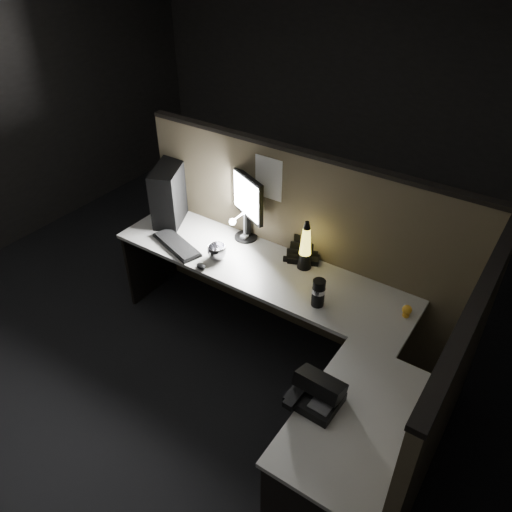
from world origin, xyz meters
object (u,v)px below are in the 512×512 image
Objects in this scene: keyboard at (177,245)px; lava_lamp at (305,249)px; monitor at (246,201)px; pc_tower at (170,193)px; desk_phone at (316,392)px.

lava_lamp is at bearing 36.46° from keyboard.
lava_lamp reaches higher than keyboard.
monitor reaches higher than keyboard.
pc_tower is 1.20× the size of lava_lamp.
pc_tower reaches higher than keyboard.
pc_tower is at bearing 154.85° from desk_phone.
monitor is (0.67, 0.11, 0.10)m from pc_tower.
monitor is at bearing -15.59° from pc_tower.
monitor is at bearing 140.11° from desk_phone.
lava_lamp is 1.37× the size of desk_phone.
desk_phone is at bearing -17.36° from monitor.
lava_lamp is (0.93, 0.31, 0.15)m from keyboard.
pc_tower is at bearing -179.10° from lava_lamp.
lava_lamp is at bearing -23.98° from pc_tower.
keyboard is 1.23× the size of lava_lamp.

